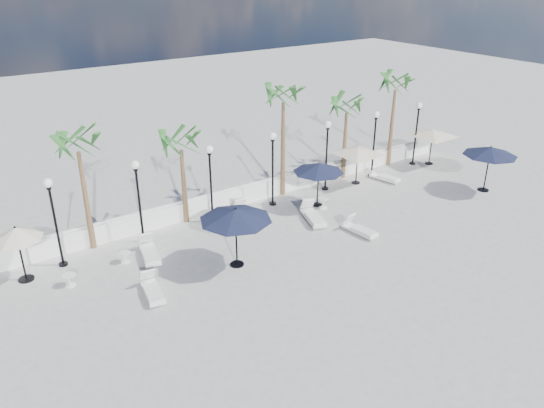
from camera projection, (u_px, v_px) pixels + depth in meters
ground at (360, 257)px, 22.40m from camera, size 100.00×100.00×0.00m
balustrade at (262, 190)px, 27.81m from camera, size 26.00×0.30×1.01m
lamppost_0 at (53, 210)px, 20.80m from camera, size 0.36×0.36×3.84m
lamppost_1 at (138, 191)px, 22.60m from camera, size 0.36×0.36×3.84m
lamppost_2 at (210, 173)px, 24.41m from camera, size 0.36×0.36×3.84m
lamppost_3 at (273, 159)px, 26.22m from camera, size 0.36×0.36×3.84m
lamppost_4 at (327, 146)px, 28.02m from camera, size 0.36×0.36×3.84m
lamppost_5 at (375, 135)px, 29.83m from camera, size 0.36×0.36×3.84m
lamppost_6 at (417, 125)px, 31.64m from camera, size 0.36×0.36×3.84m
palm_0 at (78, 149)px, 21.31m from camera, size 2.60×2.60×5.50m
palm_1 at (181, 147)px, 23.96m from camera, size 2.60×2.60×4.70m
palm_2 at (283, 100)px, 26.34m from camera, size 2.60×2.60×6.10m
palm_3 at (347, 110)px, 29.04m from camera, size 2.60×2.60×4.90m
palm_4 at (395, 88)px, 30.63m from camera, size 2.60×2.60×5.70m
lounger_0 at (150, 252)px, 22.30m from camera, size 1.08×2.09×0.75m
lounger_1 at (152, 290)px, 19.79m from camera, size 0.90×1.91×0.69m
lounger_2 at (239, 213)px, 25.81m from camera, size 1.33×2.06×0.74m
lounger_3 at (246, 215)px, 25.54m from camera, size 0.87×2.08×0.76m
lounger_4 at (360, 229)px, 24.27m from camera, size 0.79×1.85×0.67m
lounger_5 at (313, 216)px, 25.45m from camera, size 1.31×2.20×0.78m
lounger_6 at (385, 177)px, 30.15m from camera, size 0.99×1.87×0.67m
side_table_0 at (69, 279)px, 20.32m from camera, size 0.51×0.51×0.49m
side_table_1 at (125, 256)px, 21.92m from camera, size 0.49×0.49×0.47m
side_table_2 at (323, 202)px, 26.74m from camera, size 0.55×0.55×0.54m
parasol_navy_left at (236, 215)px, 20.89m from camera, size 2.96×2.96×2.61m
parasol_navy_mid at (319, 168)px, 26.32m from camera, size 2.58×2.58×2.31m
parasol_navy_right at (490, 151)px, 27.99m from camera, size 2.85×2.85×2.55m
parasol_cream_sq_a at (433, 131)px, 31.84m from camera, size 4.65×4.65×2.28m
parasol_cream_sq_b at (358, 148)px, 29.01m from camera, size 4.44×4.44×2.22m
parasol_cream_small at (16, 234)px, 19.99m from camera, size 1.92×1.92×2.36m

